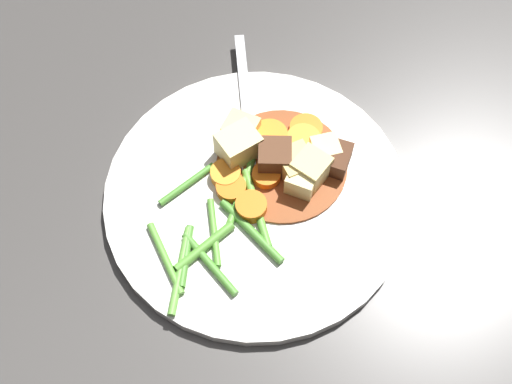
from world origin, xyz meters
The scene contains 29 objects.
ground_plane centered at (0.00, 0.00, 0.00)m, with size 3.00×3.00×0.00m, color #423F3D.
dinner_plate centered at (0.00, 0.00, 0.01)m, with size 0.29×0.29×0.01m, color white.
stew_sauce centered at (0.04, 0.01, 0.01)m, with size 0.13×0.13×0.00m, color brown.
carrot_slice_0 centered at (0.02, 0.01, 0.02)m, with size 0.03×0.03×0.01m, color orange.
carrot_slice_1 centered at (0.04, 0.04, 0.02)m, with size 0.03×0.03×0.01m, color orange.
carrot_slice_2 centered at (-0.02, 0.01, 0.02)m, with size 0.03×0.03×0.01m, color orange.
carrot_slice_3 centered at (0.07, 0.02, 0.02)m, with size 0.03×0.03×0.01m, color orange.
carrot_slice_4 centered at (0.08, 0.03, 0.02)m, with size 0.03×0.03×0.01m, color orange.
carrot_slice_5 centered at (-0.01, -0.01, 0.02)m, with size 0.03×0.03×0.01m, color orange.
carrot_slice_6 centered at (-0.02, 0.03, 0.02)m, with size 0.03×0.03×0.01m, color orange.
potato_chunk_0 centered at (0.05, -0.01, 0.03)m, with size 0.03×0.03×0.03m, color #E5CC7A.
potato_chunk_1 centered at (0.04, 0.00, 0.03)m, with size 0.03×0.03×0.03m, color #DBBC6B.
potato_chunk_2 centered at (0.02, 0.06, 0.02)m, with size 0.03×0.03×0.02m, color #E5CC7A.
potato_chunk_3 centered at (0.01, 0.04, 0.03)m, with size 0.03×0.04×0.03m, color #EAD68C.
potato_chunk_4 centered at (0.08, 0.00, 0.02)m, with size 0.02×0.03×0.02m, color #EAD68C.
potato_chunk_5 centered at (0.04, -0.02, 0.03)m, with size 0.03×0.02×0.03m, color #EAD68C.
meat_chunk_0 centered at (0.08, -0.01, 0.02)m, with size 0.03×0.03×0.02m, color #4C2B19.
meat_chunk_1 centered at (0.03, 0.02, 0.03)m, with size 0.03×0.03×0.03m, color #56331E.
green_bean_0 centered at (-0.01, 0.01, 0.02)m, with size 0.01×0.01×0.08m, color #599E38.
green_bean_1 centered at (-0.01, -0.02, 0.02)m, with size 0.01×0.01×0.08m, color #599E38.
green_bean_2 centered at (-0.05, -0.02, 0.02)m, with size 0.01×0.01×0.07m, color #599E38.
green_bean_3 centered at (-0.02, -0.03, 0.02)m, with size 0.01×0.01×0.08m, color #4C8E33.
green_bean_4 centered at (-0.10, -0.02, 0.02)m, with size 0.01×0.01×0.07m, color #599E38.
green_bean_5 centered at (-0.09, -0.03, 0.02)m, with size 0.01×0.01×0.06m, color #4C8E33.
green_bean_6 centered at (-0.07, -0.04, 0.02)m, with size 0.01×0.01×0.07m, color #4C8E33.
green_bean_7 centered at (-0.07, -0.03, 0.02)m, with size 0.01×0.01×0.06m, color #599E38.
green_bean_8 centered at (-0.10, -0.04, 0.02)m, with size 0.01×0.01×0.08m, color #66AD42.
green_bean_9 centered at (-0.05, 0.04, 0.02)m, with size 0.01×0.01×0.06m, color #4C8E33.
fork centered at (0.04, 0.09, 0.01)m, with size 0.09×0.17×0.00m.
Camera 1 is at (-0.15, -0.25, 0.55)m, focal length 45.42 mm.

